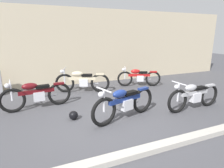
{
  "coord_description": "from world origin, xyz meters",
  "views": [
    {
      "loc": [
        -1.84,
        -4.47,
        2.31
      ],
      "look_at": [
        0.83,
        1.78,
        0.55
      ],
      "focal_mm": 30.55,
      "sensor_mm": 36.0,
      "label": 1
    }
  ],
  "objects": [
    {
      "name": "curb_strip",
      "position": [
        0.0,
        -1.64,
        0.06
      ],
      "size": [
        18.0,
        0.24,
        0.12
      ],
      "primitive_type": "cube",
      "color": "#B7B2A8",
      "rests_on": "ground_plane"
    },
    {
      "name": "helmet",
      "position": [
        -0.89,
        0.49,
        0.13
      ],
      "size": [
        0.25,
        0.25,
        0.25
      ],
      "primitive_type": "sphere",
      "color": "black",
      "rests_on": "ground_plane"
    },
    {
      "name": "ground_plane",
      "position": [
        0.0,
        0.0,
        0.0
      ],
      "size": [
        40.0,
        40.0,
        0.0
      ],
      "primitive_type": "plane",
      "color": "#47474C"
    },
    {
      "name": "motorcycle_maroon",
      "position": [
        -1.79,
        1.79,
        0.47
      ],
      "size": [
        2.19,
        0.61,
        0.98
      ],
      "rotation": [
        0.0,
        0.0,
        3.25
      ],
      "color": "black",
      "rests_on": "ground_plane"
    },
    {
      "name": "motorcycle_cream",
      "position": [
        0.01,
        2.99,
        0.48
      ],
      "size": [
        2.11,
        1.02,
        1.0
      ],
      "rotation": [
        0.0,
        0.0,
        2.76
      ],
      "color": "black",
      "rests_on": "ground_plane"
    },
    {
      "name": "motorcycle_blue",
      "position": [
        0.44,
        -0.02,
        0.48
      ],
      "size": [
        2.18,
        0.84,
        1.0
      ],
      "rotation": [
        0.0,
        0.0,
        3.41
      ],
      "color": "black",
      "rests_on": "ground_plane"
    },
    {
      "name": "motorcycle_silver",
      "position": [
        2.77,
        -0.24,
        0.46
      ],
      "size": [
        2.12,
        0.59,
        0.95
      ],
      "rotation": [
        0.0,
        0.0,
        3.18
      ],
      "color": "black",
      "rests_on": "ground_plane"
    },
    {
      "name": "motorcycle_red",
      "position": [
        2.65,
        2.91,
        0.43
      ],
      "size": [
        1.88,
        0.92,
        0.9
      ],
      "rotation": [
        0.0,
        0.0,
        2.76
      ],
      "color": "black",
      "rests_on": "ground_plane"
    },
    {
      "name": "building_wall",
      "position": [
        0.0,
        4.54,
        1.76
      ],
      "size": [
        18.0,
        0.3,
        3.51
      ],
      "primitive_type": "cube",
      "color": "beige",
      "rests_on": "ground_plane"
    }
  ]
}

